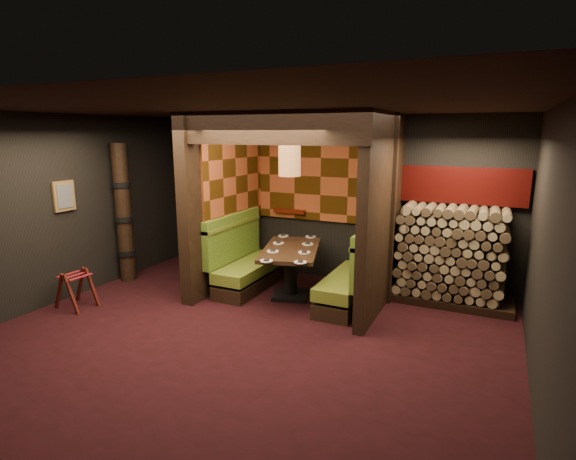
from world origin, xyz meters
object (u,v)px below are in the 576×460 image
(booth_bench_left, at_px, (245,264))
(booth_bench_right, at_px, (354,280))
(totem_column, at_px, (124,214))
(dining_table, at_px, (291,262))
(pendant_lamp, at_px, (290,161))
(firewood_stack, at_px, (455,256))
(luggage_rack, at_px, (76,288))

(booth_bench_left, xyz_separation_m, booth_bench_right, (1.89, 0.00, 0.00))
(booth_bench_left, distance_m, totem_column, 2.30)
(dining_table, relative_size, pendant_lamp, 1.84)
(totem_column, relative_size, firewood_stack, 1.39)
(booth_bench_right, bearing_deg, firewood_stack, 27.35)
(pendant_lamp, relative_size, totem_column, 0.38)
(dining_table, xyz_separation_m, pendant_lamp, (0.00, -0.05, 1.59))
(pendant_lamp, xyz_separation_m, firewood_stack, (2.36, 0.84, -1.41))
(booth_bench_right, height_order, firewood_stack, firewood_stack)
(booth_bench_right, relative_size, luggage_rack, 2.62)
(luggage_rack, xyz_separation_m, firewood_stack, (5.08, 2.55, 0.45))
(booth_bench_right, distance_m, totem_column, 4.10)
(booth_bench_left, height_order, firewood_stack, firewood_stack)
(totem_column, height_order, firewood_stack, totem_column)
(luggage_rack, bearing_deg, firewood_stack, 26.63)
(pendant_lamp, height_order, totem_column, pendant_lamp)
(dining_table, bearing_deg, firewood_stack, 18.41)
(booth_bench_right, xyz_separation_m, pendant_lamp, (-1.01, -0.14, 1.76))
(booth_bench_right, xyz_separation_m, firewood_stack, (1.35, 0.70, 0.35))
(pendant_lamp, height_order, luggage_rack, pendant_lamp)
(booth_bench_left, distance_m, dining_table, 0.91)
(booth_bench_left, relative_size, luggage_rack, 2.62)
(booth_bench_left, distance_m, luggage_rack, 2.61)
(luggage_rack, relative_size, totem_column, 0.25)
(booth_bench_right, distance_m, firewood_stack, 1.56)
(firewood_stack, bearing_deg, pendant_lamp, -160.50)
(dining_table, bearing_deg, luggage_rack, -147.07)
(booth_bench_right, xyz_separation_m, dining_table, (-1.01, -0.09, 0.17))
(booth_bench_left, height_order, luggage_rack, booth_bench_left)
(booth_bench_left, distance_m, booth_bench_right, 1.89)
(booth_bench_right, relative_size, dining_table, 0.94)
(booth_bench_left, relative_size, totem_column, 0.67)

